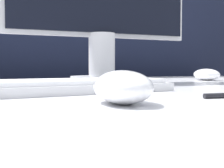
# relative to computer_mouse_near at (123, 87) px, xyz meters

# --- Properties ---
(partition_panel) EXTENTS (5.00, 0.03, 1.40)m
(partition_panel) POSITION_rel_computer_mouse_near_xyz_m (0.01, 1.02, -0.06)
(partition_panel) COLOR black
(partition_panel) RESTS_ON ground_plane
(computer_mouse_near) EXTENTS (0.09, 0.12, 0.04)m
(computer_mouse_near) POSITION_rel_computer_mouse_near_xyz_m (0.00, 0.00, 0.00)
(computer_mouse_near) COLOR white
(computer_mouse_near) RESTS_ON desk
(keyboard) EXTENTS (0.44, 0.18, 0.02)m
(keyboard) POSITION_rel_computer_mouse_near_xyz_m (-0.04, 0.20, -0.01)
(keyboard) COLOR silver
(keyboard) RESTS_ON desk
(computer_mouse_far) EXTENTS (0.07, 0.11, 0.04)m
(computer_mouse_far) POSITION_rel_computer_mouse_near_xyz_m (0.55, 0.49, -0.00)
(computer_mouse_far) COLOR white
(computer_mouse_far) RESTS_ON desk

